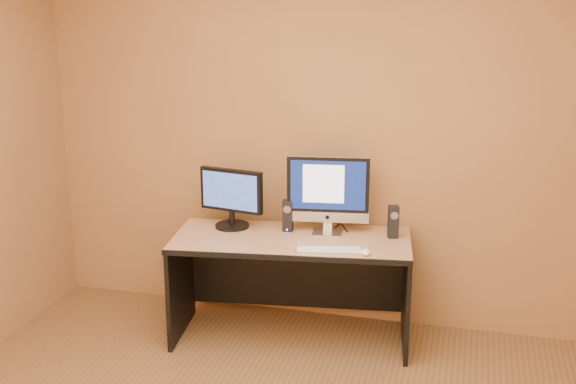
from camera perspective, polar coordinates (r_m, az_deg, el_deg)
walls at (r=2.87m, az=-3.99°, el=-2.53°), size 4.00×4.00×2.60m
desk at (r=4.68m, az=0.26°, el=-7.64°), size 1.57×0.84×0.69m
imac at (r=4.58m, az=3.16°, el=-0.22°), size 0.55×0.27×0.51m
second_monitor at (r=4.72m, az=-4.48°, el=-0.51°), size 0.48×0.30×0.39m
speaker_left at (r=4.66m, az=-0.00°, el=-1.87°), size 0.07×0.07×0.21m
speaker_right at (r=4.58m, az=8.32°, el=-2.34°), size 0.08×0.08×0.21m
keyboard at (r=4.33m, az=3.26°, el=-4.60°), size 0.41×0.19×0.02m
mouse at (r=4.30m, az=6.15°, el=-4.72°), size 0.07×0.10×0.03m
cable_a at (r=4.76m, az=4.44°, el=-2.78°), size 0.09×0.19×0.01m
cable_b at (r=4.77m, az=3.83°, el=-2.74°), size 0.03×0.17×0.01m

